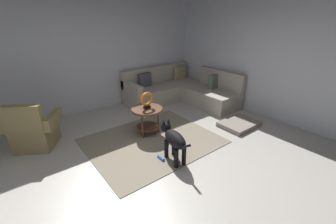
{
  "coord_description": "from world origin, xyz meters",
  "views": [
    {
      "loc": [
        -1.85,
        -2.33,
        2.15
      ],
      "look_at": [
        0.45,
        0.6,
        0.55
      ],
      "focal_mm": 23.66,
      "sensor_mm": 36.0,
      "label": 1
    }
  ],
  "objects_px": {
    "side_table": "(147,114)",
    "dog": "(174,139)",
    "sectional_couch": "(180,91)",
    "armchair": "(34,131)",
    "dog_toy_rope": "(161,158)",
    "torus_sculpture": "(147,100)",
    "dog_bed_mat": "(239,124)"
  },
  "relations": [
    {
      "from": "torus_sculpture",
      "to": "dog_toy_rope",
      "type": "distance_m",
      "value": 1.17
    },
    {
      "from": "side_table",
      "to": "dog_toy_rope",
      "type": "height_order",
      "value": "side_table"
    },
    {
      "from": "side_table",
      "to": "dog_bed_mat",
      "type": "height_order",
      "value": "side_table"
    },
    {
      "from": "sectional_couch",
      "to": "side_table",
      "type": "relative_size",
      "value": 3.75
    },
    {
      "from": "side_table",
      "to": "torus_sculpture",
      "type": "xyz_separation_m",
      "value": [
        -0.0,
        0.0,
        0.29
      ]
    },
    {
      "from": "dog_bed_mat",
      "to": "dog",
      "type": "bearing_deg",
      "value": -177.56
    },
    {
      "from": "sectional_couch",
      "to": "dog",
      "type": "relative_size",
      "value": 2.66
    },
    {
      "from": "side_table",
      "to": "torus_sculpture",
      "type": "relative_size",
      "value": 1.84
    },
    {
      "from": "sectional_couch",
      "to": "armchair",
      "type": "height_order",
      "value": "same"
    },
    {
      "from": "dog_bed_mat",
      "to": "torus_sculpture",
      "type": "bearing_deg",
      "value": 151.77
    },
    {
      "from": "torus_sculpture",
      "to": "dog_toy_rope",
      "type": "xyz_separation_m",
      "value": [
        -0.33,
        -0.88,
        -0.69
      ]
    },
    {
      "from": "side_table",
      "to": "dog_bed_mat",
      "type": "bearing_deg",
      "value": -28.23
    },
    {
      "from": "dog",
      "to": "side_table",
      "type": "bearing_deg",
      "value": 89.77
    },
    {
      "from": "dog_bed_mat",
      "to": "dog",
      "type": "distance_m",
      "value": 1.92
    },
    {
      "from": "dog",
      "to": "dog_toy_rope",
      "type": "height_order",
      "value": "dog"
    },
    {
      "from": "dog",
      "to": "dog_toy_rope",
      "type": "relative_size",
      "value": 5.55
    },
    {
      "from": "side_table",
      "to": "armchair",
      "type": "bearing_deg",
      "value": 156.73
    },
    {
      "from": "armchair",
      "to": "dog_bed_mat",
      "type": "relative_size",
      "value": 1.25
    },
    {
      "from": "side_table",
      "to": "dog_bed_mat",
      "type": "distance_m",
      "value": 1.99
    },
    {
      "from": "armchair",
      "to": "side_table",
      "type": "height_order",
      "value": "armchair"
    },
    {
      "from": "armchair",
      "to": "side_table",
      "type": "distance_m",
      "value": 2.01
    },
    {
      "from": "dog",
      "to": "sectional_couch",
      "type": "bearing_deg",
      "value": 55.62
    },
    {
      "from": "armchair",
      "to": "dog_toy_rope",
      "type": "bearing_deg",
      "value": -15.33
    },
    {
      "from": "side_table",
      "to": "dog",
      "type": "relative_size",
      "value": 0.71
    },
    {
      "from": "side_table",
      "to": "dog",
      "type": "bearing_deg",
      "value": -99.15
    },
    {
      "from": "torus_sculpture",
      "to": "dog_bed_mat",
      "type": "relative_size",
      "value": 0.41
    },
    {
      "from": "armchair",
      "to": "torus_sculpture",
      "type": "height_order",
      "value": "armchair"
    },
    {
      "from": "armchair",
      "to": "dog_toy_rope",
      "type": "height_order",
      "value": "armchair"
    },
    {
      "from": "sectional_couch",
      "to": "armchair",
      "type": "xyz_separation_m",
      "value": [
        -3.58,
        -0.21,
        0.03
      ]
    },
    {
      "from": "side_table",
      "to": "dog_toy_rope",
      "type": "relative_size",
      "value": 3.94
    },
    {
      "from": "armchair",
      "to": "sectional_couch",
      "type": "bearing_deg",
      "value": 35.95
    },
    {
      "from": "armchair",
      "to": "dog_toy_rope",
      "type": "relative_size",
      "value": 6.55
    }
  ]
}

